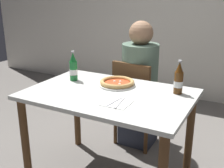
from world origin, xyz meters
TOP-DOWN VIEW (x-y plane):
  - back_wall_tiled at (0.00, 2.20)m, footprint 7.00×0.10m
  - dining_table_main at (0.00, 0.00)m, footprint 1.20×0.80m
  - chair_behind_table at (-0.04, 0.61)m, footprint 0.44×0.44m
  - diner_seated at (-0.03, 0.66)m, footprint 0.34×0.34m
  - pizza_margherita_near at (-0.02, 0.17)m, footprint 0.29×0.29m
  - beer_bottle_left at (-0.40, 0.12)m, footprint 0.07×0.07m
  - beer_bottle_center at (0.45, 0.22)m, footprint 0.07×0.07m
  - napkin_with_cutlery at (0.15, -0.16)m, footprint 0.18×0.19m

SIDE VIEW (x-z plane):
  - chair_behind_table at x=-0.04m, z-range 0.06..0.91m
  - diner_seated at x=-0.03m, z-range -0.02..1.19m
  - dining_table_main at x=0.00m, z-range 0.26..1.01m
  - napkin_with_cutlery at x=0.15m, z-range 0.75..0.76m
  - pizza_margherita_near at x=-0.02m, z-range 0.75..0.79m
  - beer_bottle_left at x=-0.40m, z-range 0.73..0.98m
  - beer_bottle_center at x=0.45m, z-range 0.73..0.98m
  - back_wall_tiled at x=0.00m, z-range 0.00..2.60m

